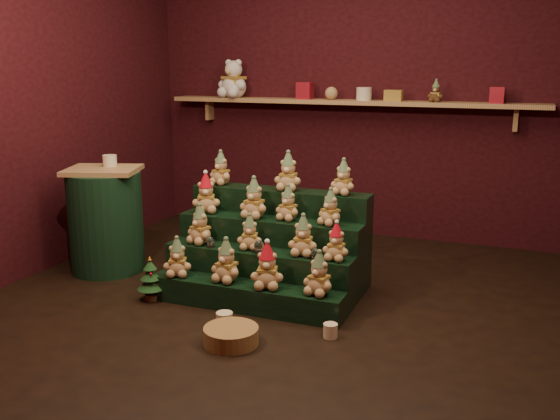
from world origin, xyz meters
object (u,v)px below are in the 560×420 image
at_px(snow_globe_c, 316,254).
at_px(white_bear, 234,74).
at_px(snow_globe_a, 210,242).
at_px(mini_christmas_tree, 151,279).
at_px(mug_right, 330,331).
at_px(mug_left, 224,320).
at_px(brown_bear, 436,91).
at_px(side_table, 106,220).
at_px(riser_tier_front, 246,296).
at_px(wicker_basket, 231,336).
at_px(snow_globe_b, 259,247).

bearing_deg(snow_globe_c, white_bear, 128.55).
xyz_separation_m(snow_globe_a, mini_christmas_tree, (-0.35, -0.26, -0.24)).
relative_size(mug_right, white_bear, 0.19).
distance_m(mug_left, brown_bear, 2.91).
relative_size(mug_right, brown_bear, 0.47).
distance_m(snow_globe_a, mug_left, 0.71).
xyz_separation_m(snow_globe_a, brown_bear, (1.28, 1.89, 1.02)).
height_order(snow_globe_a, side_table, side_table).
bearing_deg(snow_globe_c, mini_christmas_tree, -167.05).
xyz_separation_m(riser_tier_front, side_table, (-1.40, 0.35, 0.33)).
bearing_deg(wicker_basket, mug_right, 30.03).
distance_m(mini_christmas_tree, white_bear, 2.59).
height_order(snow_globe_a, white_bear, white_bear).
xyz_separation_m(snow_globe_a, side_table, (-1.05, 0.19, 0.02)).
distance_m(riser_tier_front, snow_globe_b, 0.36).
relative_size(mug_left, white_bear, 0.23).
relative_size(side_table, white_bear, 1.81).
distance_m(snow_globe_c, mug_left, 0.76).
bearing_deg(mini_christmas_tree, riser_tier_front, 8.51).
distance_m(riser_tier_front, snow_globe_c, 0.57).
distance_m(riser_tier_front, brown_bear, 2.61).
height_order(snow_globe_a, mug_left, snow_globe_a).
bearing_deg(wicker_basket, mug_left, 126.44).
relative_size(snow_globe_a, white_bear, 0.16).
bearing_deg(mini_christmas_tree, brown_bear, 53.01).
relative_size(snow_globe_a, wicker_basket, 0.23).
relative_size(white_bear, brown_bear, 2.44).
bearing_deg(brown_bear, wicker_basket, -99.51).
xyz_separation_m(side_table, brown_bear, (2.33, 1.70, 1.00)).
height_order(snow_globe_b, side_table, side_table).
xyz_separation_m(snow_globe_c, mini_christmas_tree, (-1.15, -0.26, -0.24)).
distance_m(snow_globe_a, side_table, 1.07).
relative_size(snow_globe_a, brown_bear, 0.40).
xyz_separation_m(riser_tier_front, wicker_basket, (0.15, -0.54, -0.04)).
xyz_separation_m(snow_globe_a, snow_globe_c, (0.80, 0.00, 0.00)).
distance_m(side_table, white_bear, 2.08).
bearing_deg(mug_left, side_table, 153.68).
relative_size(mug_left, wicker_basket, 0.32).
xyz_separation_m(mini_christmas_tree, mug_left, (0.71, -0.25, -0.11)).
distance_m(snow_globe_b, mug_left, 0.62).
height_order(side_table, mini_christmas_tree, side_table).
relative_size(mini_christmas_tree, mug_right, 3.68).
distance_m(mug_left, wicker_basket, 0.23).
relative_size(mini_christmas_tree, wicker_basket, 0.98).
bearing_deg(mini_christmas_tree, wicker_basket, -27.09).
bearing_deg(brown_bear, mug_right, -88.91).
bearing_deg(white_bear, snow_globe_b, -44.17).
distance_m(snow_globe_b, mug_right, 0.84).
xyz_separation_m(wicker_basket, white_bear, (-1.21, 2.59, 1.50)).
xyz_separation_m(snow_globe_a, wicker_basket, (0.50, -0.70, -0.35)).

